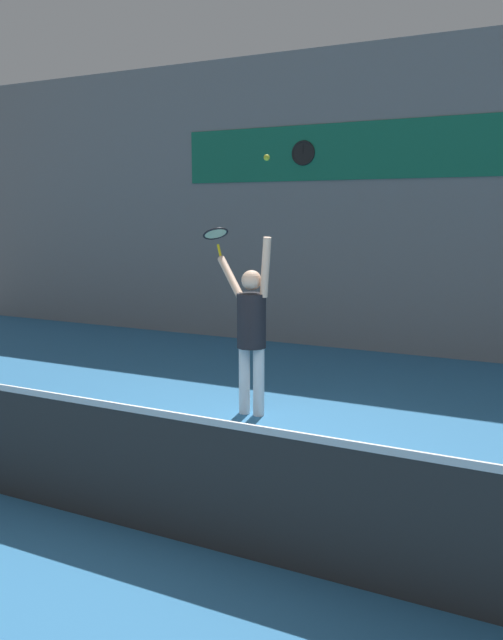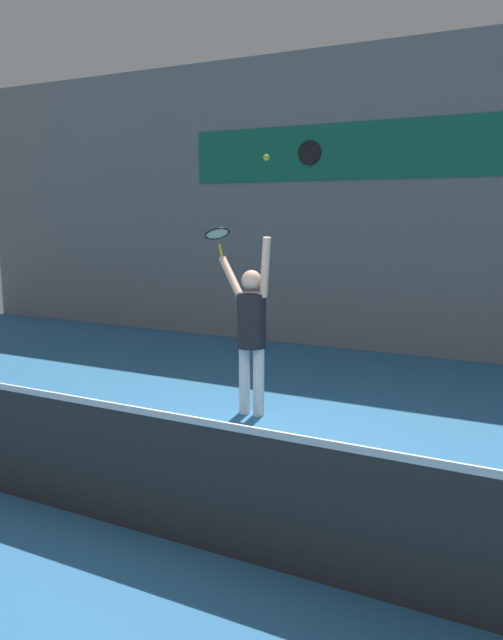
# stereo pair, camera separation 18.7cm
# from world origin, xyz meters

# --- Properties ---
(ground_plane) EXTENTS (18.00, 18.00, 0.00)m
(ground_plane) POSITION_xyz_m (0.00, 0.00, 0.00)
(ground_plane) COLOR teal
(back_wall) EXTENTS (18.00, 0.10, 5.00)m
(back_wall) POSITION_xyz_m (0.00, 5.77, 2.50)
(back_wall) COLOR slate
(back_wall) RESTS_ON ground_plane
(sponsor_banner) EXTENTS (7.11, 0.02, 0.92)m
(sponsor_banner) POSITION_xyz_m (0.00, 5.71, 3.32)
(sponsor_banner) COLOR #146B4C
(scoreboard_clock) EXTENTS (0.42, 0.04, 0.42)m
(scoreboard_clock) POSITION_xyz_m (-1.35, 5.69, 3.32)
(scoreboard_clock) COLOR black
(court_net) EXTENTS (9.01, 0.07, 1.06)m
(court_net) POSITION_xyz_m (0.00, -1.01, 0.50)
(court_net) COLOR #333333
(court_net) RESTS_ON ground_plane
(tennis_player) EXTENTS (0.91, 0.57, 2.06)m
(tennis_player) POSITION_xyz_m (-0.45, 1.80, 1.04)
(tennis_player) COLOR white
(tennis_player) RESTS_ON ground_plane
(tennis_racket) EXTENTS (0.42, 0.43, 0.38)m
(tennis_racket) POSITION_xyz_m (-1.14, 2.23, 2.05)
(tennis_racket) COLOR yellow
(tennis_ball) EXTENTS (0.07, 0.07, 0.07)m
(tennis_ball) POSITION_xyz_m (-0.22, 1.70, 2.89)
(tennis_ball) COLOR #CCDB2D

